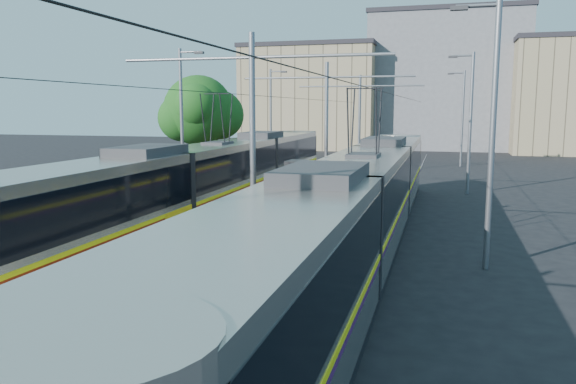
% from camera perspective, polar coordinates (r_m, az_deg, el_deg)
% --- Properties ---
extents(ground, '(160.00, 160.00, 0.00)m').
position_cam_1_polar(ground, '(12.43, -16.08, -14.85)').
color(ground, black).
rests_on(ground, ground).
extents(platform, '(4.00, 50.00, 0.30)m').
position_cam_1_polar(platform, '(27.75, 2.58, -1.31)').
color(platform, gray).
rests_on(platform, ground).
extents(tactile_strip_left, '(0.70, 50.00, 0.01)m').
position_cam_1_polar(tactile_strip_left, '(28.08, -0.30, -0.86)').
color(tactile_strip_left, gray).
rests_on(tactile_strip_left, platform).
extents(tactile_strip_right, '(0.70, 50.00, 0.01)m').
position_cam_1_polar(tactile_strip_right, '(27.44, 5.53, -1.12)').
color(tactile_strip_right, gray).
rests_on(tactile_strip_right, platform).
extents(rails, '(8.71, 70.00, 0.03)m').
position_cam_1_polar(rails, '(27.78, 2.58, -1.58)').
color(rails, gray).
rests_on(rails, ground).
extents(tram_left, '(2.43, 30.93, 5.50)m').
position_cam_1_polar(tram_left, '(25.39, -7.11, 1.27)').
color(tram_left, black).
rests_on(tram_left, ground).
extents(tram_right, '(2.43, 32.37, 5.50)m').
position_cam_1_polar(tram_right, '(18.76, 7.60, -0.80)').
color(tram_right, black).
rests_on(tram_right, ground).
extents(catenary, '(9.20, 70.00, 7.00)m').
position_cam_1_polar(catenary, '(24.59, 1.13, 7.69)').
color(catenary, gray).
rests_on(catenary, platform).
extents(street_lamps, '(15.18, 38.22, 8.00)m').
position_cam_1_polar(street_lamps, '(31.27, 4.30, 7.20)').
color(street_lamps, gray).
rests_on(street_lamps, ground).
extents(shelter, '(0.73, 1.13, 2.43)m').
position_cam_1_polar(shelter, '(23.40, 0.76, 0.40)').
color(shelter, black).
rests_on(shelter, platform).
extents(tree, '(4.75, 4.39, 6.90)m').
position_cam_1_polar(tree, '(35.29, -8.53, 8.06)').
color(tree, '#382314').
rests_on(tree, ground).
extents(building_left, '(16.32, 12.24, 12.56)m').
position_cam_1_polar(building_left, '(71.51, 2.60, 9.59)').
color(building_left, '#9C8A6A').
rests_on(building_left, ground).
extents(building_centre, '(18.36, 14.28, 16.33)m').
position_cam_1_polar(building_centre, '(73.73, 15.76, 10.72)').
color(building_centre, gray).
rests_on(building_centre, ground).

